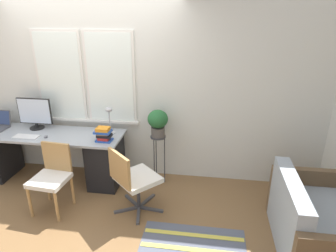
{
  "coord_description": "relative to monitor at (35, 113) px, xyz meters",
  "views": [
    {
      "loc": [
        1.64,
        -3.27,
        2.39
      ],
      "look_at": [
        1.13,
        0.16,
        1.01
      ],
      "focal_mm": 32.0,
      "sensor_mm": 36.0,
      "label": 1
    }
  ],
  "objects": [
    {
      "name": "ground_plane",
      "position": [
        0.87,
        -0.49,
        -0.96
      ],
      "size": [
        14.0,
        14.0,
        0.0
      ],
      "primitive_type": "plane",
      "color": "brown"
    },
    {
      "name": "wall_back_with_window",
      "position": [
        0.86,
        0.24,
        0.39
      ],
      "size": [
        9.0,
        0.12,
        2.7
      ],
      "color": "silver",
      "rests_on": "ground_plane"
    },
    {
      "name": "desk",
      "position": [
        0.24,
        -0.16,
        -0.57
      ],
      "size": [
        2.16,
        0.64,
        0.73
      ],
      "color": "#9EA3A8",
      "rests_on": "ground_plane"
    },
    {
      "name": "monitor",
      "position": [
        0.0,
        0.0,
        0.0
      ],
      "size": [
        0.5,
        0.21,
        0.46
      ],
      "color": "black",
      "rests_on": "desk"
    },
    {
      "name": "keyboard",
      "position": [
        0.03,
        -0.34,
        -0.23
      ],
      "size": [
        0.34,
        0.15,
        0.02
      ],
      "color": "silver",
      "rests_on": "desk"
    },
    {
      "name": "mouse",
      "position": [
        0.31,
        -0.31,
        -0.22
      ],
      "size": [
        0.04,
        0.07,
        0.04
      ],
      "color": "slate",
      "rests_on": "desk"
    },
    {
      "name": "desk_lamp",
      "position": [
        1.13,
        -0.03,
        0.03
      ],
      "size": [
        0.13,
        0.13,
        0.39
      ],
      "color": "#ADADB2",
      "rests_on": "desk"
    },
    {
      "name": "book_stack",
      "position": [
        1.13,
        -0.29,
        -0.13
      ],
      "size": [
        0.22,
        0.17,
        0.2
      ],
      "color": "#2851B2",
      "rests_on": "desk"
    },
    {
      "name": "desk_chair_wooden",
      "position": [
        0.62,
        -0.81,
        -0.5
      ],
      "size": [
        0.45,
        0.46,
        0.84
      ],
      "rotation": [
        0.0,
        0.0,
        -0.09
      ],
      "color": "#B2844C",
      "rests_on": "ground_plane"
    },
    {
      "name": "office_chair_swivel",
      "position": [
        1.63,
        -0.73,
        -0.5
      ],
      "size": [
        0.67,
        0.67,
        0.86
      ],
      "rotation": [
        0.0,
        0.0,
        2.38
      ],
      "color": "#47474C",
      "rests_on": "ground_plane"
    },
    {
      "name": "couch_loveseat",
      "position": [
        3.61,
        -1.07,
        -0.68
      ],
      "size": [
        0.75,
        1.24,
        0.79
      ],
      "rotation": [
        0.0,
        0.0,
        1.57
      ],
      "color": "#9EA8B2",
      "rests_on": "ground_plane"
    },
    {
      "name": "plant_stand",
      "position": [
        1.81,
        -0.03,
        -0.36
      ],
      "size": [
        0.21,
        0.21,
        0.73
      ],
      "color": "#333338",
      "rests_on": "ground_plane"
    },
    {
      "name": "potted_plant",
      "position": [
        1.81,
        -0.03,
        -0.02
      ],
      "size": [
        0.28,
        0.28,
        0.38
      ],
      "color": "#514C47",
      "rests_on": "plant_stand"
    },
    {
      "name": "floor_rug_striped",
      "position": [
        2.4,
        -1.29,
        -0.96
      ],
      "size": [
        1.14,
        0.76,
        0.01
      ],
      "color": "#565B6B",
      "rests_on": "ground_plane"
    }
  ]
}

